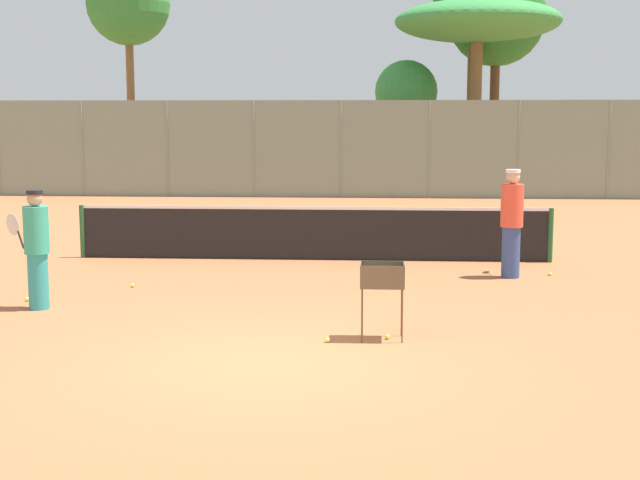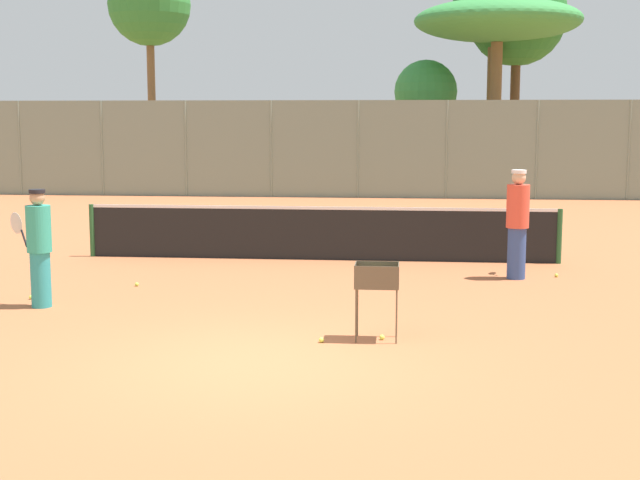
{
  "view_description": "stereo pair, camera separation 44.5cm",
  "coord_description": "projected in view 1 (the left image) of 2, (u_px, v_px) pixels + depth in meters",
  "views": [
    {
      "loc": [
        1.26,
        -10.01,
        2.85
      ],
      "look_at": [
        0.42,
        3.22,
        1.0
      ],
      "focal_mm": 50.0,
      "sensor_mm": 36.0,
      "label": 1
    },
    {
      "loc": [
        1.71,
        -9.98,
        2.85
      ],
      "look_at": [
        0.42,
        3.22,
        1.0
      ],
      "focal_mm": 50.0,
      "sensor_mm": 36.0,
      "label": 2
    }
  ],
  "objects": [
    {
      "name": "back_fence",
      "position": [
        341.0,
        149.0,
        31.17
      ],
      "size": [
        30.82,
        0.08,
        3.4
      ],
      "color": "gray",
      "rests_on": "ground_plane"
    },
    {
      "name": "player_red_cap",
      "position": [
        36.0,
        248.0,
        13.14
      ],
      "size": [
        0.83,
        0.57,
        1.77
      ],
      "rotation": [
        0.0,
        0.0,
        2.61
      ],
      "color": "teal",
      "rests_on": "ground_plane"
    },
    {
      "name": "player_white_outfit",
      "position": [
        512.0,
        222.0,
        15.72
      ],
      "size": [
        0.44,
        0.93,
        1.92
      ],
      "rotation": [
        0.0,
        0.0,
        1.26
      ],
      "color": "#334C8C",
      "rests_on": "ground_plane"
    },
    {
      "name": "tree_4",
      "position": [
        128.0,
        5.0,
        36.72
      ],
      "size": [
        3.42,
        3.42,
        9.17
      ],
      "color": "brown",
      "rests_on": "ground_plane"
    },
    {
      "name": "tennis_ball_4",
      "position": [
        387.0,
        337.0,
        11.45
      ],
      "size": [
        0.07,
        0.07,
        0.07
      ],
      "primitive_type": "sphere",
      "color": "#D1E54C",
      "rests_on": "ground_plane"
    },
    {
      "name": "tennis_ball_3",
      "position": [
        550.0,
        274.0,
        16.01
      ],
      "size": [
        0.07,
        0.07,
        0.07
      ],
      "primitive_type": "sphere",
      "color": "#D1E54C",
      "rests_on": "ground_plane"
    },
    {
      "name": "ball_cart",
      "position": [
        381.0,
        281.0,
        11.37
      ],
      "size": [
        0.56,
        0.41,
        0.99
      ],
      "color": "brown",
      "rests_on": "ground_plane"
    },
    {
      "name": "tennis_ball_0",
      "position": [
        27.0,
        299.0,
        13.8
      ],
      "size": [
        0.07,
        0.07,
        0.07
      ],
      "primitive_type": "sphere",
      "color": "#D1E54C",
      "rests_on": "ground_plane"
    },
    {
      "name": "parked_car",
      "position": [
        217.0,
        170.0,
        36.16
      ],
      "size": [
        4.2,
        1.7,
        1.6
      ],
      "color": "#232328",
      "rests_on": "ground_plane"
    },
    {
      "name": "ground_plane",
      "position": [
        266.0,
        363.0,
        10.37
      ],
      "size": [
        80.0,
        80.0,
        0.0
      ],
      "primitive_type": "plane",
      "color": "#B7663D"
    },
    {
      "name": "tree_3",
      "position": [
        478.0,
        23.0,
        34.08
      ],
      "size": [
        6.35,
        6.35,
        7.24
      ],
      "color": "brown",
      "rests_on": "ground_plane"
    },
    {
      "name": "tennis_ball_1",
      "position": [
        327.0,
        340.0,
        11.28
      ],
      "size": [
        0.07,
        0.07,
        0.07
      ],
      "primitive_type": "sphere",
      "color": "#D1E54C",
      "rests_on": "ground_plane"
    },
    {
      "name": "tree_0",
      "position": [
        406.0,
        94.0,
        35.99
      ],
      "size": [
        2.53,
        2.53,
        5.1
      ],
      "color": "brown",
      "rests_on": "ground_plane"
    },
    {
      "name": "tennis_ball_2",
      "position": [
        133.0,
        285.0,
        14.92
      ],
      "size": [
        0.07,
        0.07,
        0.07
      ],
      "primitive_type": "sphere",
      "color": "#D1E54C",
      "rests_on": "ground_plane"
    },
    {
      "name": "tennis_net",
      "position": [
        313.0,
        232.0,
        17.72
      ],
      "size": [
        9.46,
        0.1,
        1.07
      ],
      "color": "#26592D",
      "rests_on": "ground_plane"
    },
    {
      "name": "tree_1",
      "position": [
        496.0,
        18.0,
        35.43
      ],
      "size": [
        3.91,
        3.91,
        8.73
      ],
      "color": "brown",
      "rests_on": "ground_plane"
    }
  ]
}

